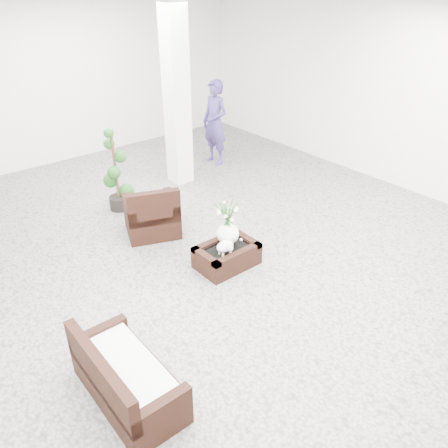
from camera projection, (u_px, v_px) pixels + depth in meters
ground at (220, 256)px, 7.12m from camera, size 11.00×11.00×0.00m
column at (177, 97)px, 8.80m from camera, size 0.40×0.40×3.50m
coffee_table at (227, 256)px, 6.83m from camera, size 0.90×0.60×0.31m
sheep_figurine at (225, 247)px, 6.56m from camera, size 0.28×0.23×0.21m
planter_narcissus at (228, 220)px, 6.67m from camera, size 0.44×0.44×0.80m
tealight at (241, 240)px, 6.92m from camera, size 0.04×0.04×0.03m
armchair at (151, 208)px, 7.55m from camera, size 1.08×1.06×0.90m
loveseat at (127, 371)px, 4.62m from camera, size 0.66×1.38×0.73m
topiary at (116, 170)px, 8.15m from camera, size 0.41×0.41×1.53m
shopper at (215, 123)px, 10.10m from camera, size 0.51×0.72×1.87m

